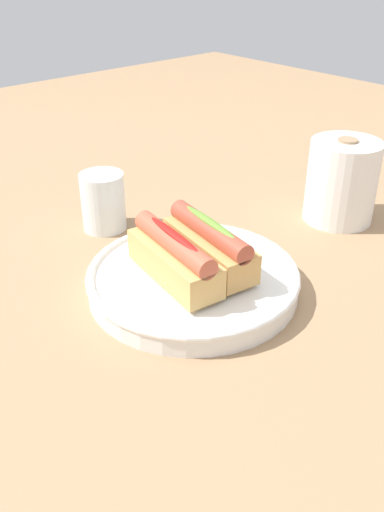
{
  "coord_description": "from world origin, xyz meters",
  "views": [
    {
      "loc": [
        0.45,
        -0.4,
        0.4
      ],
      "look_at": [
        0.01,
        -0.0,
        0.05
      ],
      "focal_mm": 38.51,
      "sensor_mm": 36.0,
      "label": 1
    }
  ],
  "objects": [
    {
      "name": "ground_plane",
      "position": [
        0.0,
        0.0,
        0.0
      ],
      "size": [
        2.4,
        2.4,
        0.0
      ],
      "primitive_type": "plane",
      "color": "#9E7A56"
    },
    {
      "name": "serving_bowl",
      "position": [
        0.01,
        -0.0,
        0.02
      ],
      "size": [
        0.27,
        0.27,
        0.03
      ],
      "color": "white",
      "rests_on": "ground_plane"
    },
    {
      "name": "water_glass",
      "position": [
        -0.21,
        0.01,
        0.04
      ],
      "size": [
        0.07,
        0.07,
        0.09
      ],
      "color": "white",
      "rests_on": "ground_plane"
    },
    {
      "name": "paper_towel_roll",
      "position": [
        0.01,
        0.31,
        0.07
      ],
      "size": [
        0.11,
        0.11,
        0.13
      ],
      "color": "white",
      "rests_on": "ground_plane"
    },
    {
      "name": "hotdog_back",
      "position": [
        0.01,
        0.03,
        0.06
      ],
      "size": [
        0.16,
        0.07,
        0.06
      ],
      "color": "tan",
      "rests_on": "serving_bowl"
    },
    {
      "name": "hotdog_front",
      "position": [
        0.01,
        -0.03,
        0.06
      ],
      "size": [
        0.16,
        0.07,
        0.06
      ],
      "color": "tan",
      "rests_on": "serving_bowl"
    }
  ]
}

